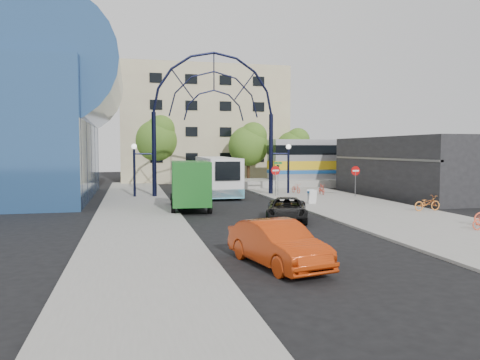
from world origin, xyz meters
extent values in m
plane|color=black|center=(0.00, 0.00, 0.00)|extent=(120.00, 120.00, 0.00)
cube|color=gray|center=(8.00, 4.00, 0.06)|extent=(8.00, 56.00, 0.12)
cube|color=gray|center=(-6.50, 6.00, 0.06)|extent=(5.00, 50.00, 0.12)
cylinder|color=black|center=(-5.00, 14.00, 3.50)|extent=(0.36, 0.36, 7.00)
cylinder|color=black|center=(5.00, 14.00, 3.50)|extent=(0.36, 0.36, 7.00)
cylinder|color=black|center=(-6.60, 14.00, 2.00)|extent=(0.20, 0.20, 4.00)
cylinder|color=black|center=(6.60, 14.00, 2.00)|extent=(0.20, 0.20, 4.00)
sphere|color=white|center=(-6.60, 14.00, 4.20)|extent=(0.44, 0.44, 0.44)
sphere|color=white|center=(6.60, 14.00, 4.20)|extent=(0.44, 0.44, 0.44)
cylinder|color=slate|center=(4.80, 12.00, 1.22)|extent=(0.06, 0.06, 2.20)
cylinder|color=red|center=(4.80, 12.00, 2.22)|extent=(0.80, 0.04, 0.80)
cube|color=white|center=(4.80, 11.97, 2.22)|extent=(0.55, 0.02, 0.12)
cylinder|color=slate|center=(11.00, 10.00, 1.22)|extent=(0.06, 0.06, 2.20)
cylinder|color=red|center=(11.00, 10.00, 2.22)|extent=(0.76, 0.04, 0.76)
cube|color=white|center=(11.00, 9.97, 2.22)|extent=(0.55, 0.02, 0.12)
cylinder|color=slate|center=(5.20, 12.60, 1.52)|extent=(0.05, 0.05, 2.80)
cube|color=#146626|center=(5.20, 12.60, 2.82)|extent=(0.70, 0.03, 0.18)
cube|color=#146626|center=(5.20, 12.60, 2.57)|extent=(0.03, 0.70, 0.18)
cube|color=white|center=(5.60, 5.80, 0.62)|extent=(0.55, 0.26, 0.99)
cube|color=white|center=(5.60, 6.15, 0.62)|extent=(0.55, 0.26, 0.99)
cube|color=#1E59A5|center=(5.60, 5.98, 0.95)|extent=(0.55, 0.42, 0.14)
cylinder|color=#2A4E80|center=(-12.00, 15.00, 10.00)|extent=(9.00, 16.00, 9.00)
cube|color=black|center=(16.00, 10.00, 2.50)|extent=(6.00, 16.00, 5.00)
cube|color=tan|center=(2.00, 35.00, 7.00)|extent=(20.00, 12.00, 14.00)
cube|color=gray|center=(20.00, 22.00, 0.40)|extent=(32.00, 5.00, 0.80)
cube|color=#B7B7BC|center=(20.00, 22.00, 2.90)|extent=(25.00, 3.00, 4.20)
cube|color=gold|center=(20.00, 22.00, 2.30)|extent=(25.10, 3.05, 0.90)
cube|color=black|center=(20.00, 22.00, 3.90)|extent=(25.05, 3.05, 1.00)
cube|color=#1E59A5|center=(20.00, 22.00, 1.60)|extent=(25.10, 3.05, 0.35)
cylinder|color=#382314|center=(6.00, 26.00, 1.26)|extent=(0.36, 0.36, 2.52)
sphere|color=#335E18|center=(6.00, 26.00, 4.34)|extent=(4.48, 4.48, 4.48)
sphere|color=#335E18|center=(6.50, 25.70, 5.46)|extent=(3.08, 3.08, 3.08)
cylinder|color=#382314|center=(-4.00, 30.00, 1.44)|extent=(0.36, 0.36, 2.88)
sphere|color=#335E18|center=(-4.00, 30.00, 4.96)|extent=(5.12, 5.12, 5.12)
sphere|color=#335E18|center=(-3.50, 29.70, 6.24)|extent=(3.52, 3.52, 3.52)
cylinder|color=#382314|center=(12.00, 28.00, 1.17)|extent=(0.36, 0.36, 2.34)
sphere|color=#335E18|center=(12.00, 28.00, 4.03)|extent=(4.16, 4.16, 4.16)
sphere|color=#335E18|center=(12.50, 27.70, 5.07)|extent=(2.86, 2.86, 2.86)
cube|color=white|center=(0.51, 15.62, 1.78)|extent=(3.04, 11.79, 2.95)
cube|color=#60B8D6|center=(0.51, 15.62, 0.56)|extent=(3.07, 11.79, 0.71)
cube|color=black|center=(0.51, 15.62, 2.39)|extent=(3.08, 11.56, 0.92)
cube|color=black|center=(0.28, 9.71, 2.34)|extent=(1.92, 0.22, 1.42)
cube|color=black|center=(0.73, 21.42, 1.63)|extent=(2.44, 0.28, 1.63)
cylinder|color=black|center=(-0.62, 19.29, 0.49)|extent=(0.32, 0.99, 0.98)
cylinder|color=black|center=(1.91, 19.20, 0.49)|extent=(0.32, 0.99, 0.98)
cylinder|color=black|center=(-0.92, 11.35, 0.49)|extent=(0.32, 0.99, 0.98)
cylinder|color=black|center=(1.61, 11.25, 0.49)|extent=(0.32, 0.99, 0.98)
cube|color=black|center=(-2.97, 7.60, 1.07)|extent=(2.40, 2.49, 2.14)
cube|color=black|center=(-2.89, 8.76, 1.51)|extent=(1.94, 0.24, 0.97)
cube|color=#17591B|center=(-3.18, 4.69, 1.85)|extent=(2.65, 4.63, 2.72)
cylinder|color=black|center=(-4.11, 7.39, 0.47)|extent=(0.32, 0.95, 0.93)
cylinder|color=black|center=(-1.88, 7.22, 0.47)|extent=(0.32, 0.95, 0.93)
cylinder|color=black|center=(-4.38, 3.61, 0.47)|extent=(0.32, 0.95, 0.93)
cylinder|color=black|center=(-2.15, 3.45, 0.47)|extent=(0.32, 0.95, 0.93)
imported|color=black|center=(1.48, -0.60, 0.65)|extent=(3.57, 5.14, 1.31)
imported|color=#B3320B|center=(-2.05, -9.94, 0.77)|extent=(2.63, 4.93, 1.54)
imported|color=#E54B2D|center=(7.33, 14.00, 0.54)|extent=(0.71, 1.63, 0.83)
imported|color=red|center=(9.01, 12.23, 0.56)|extent=(0.55, 1.51, 0.89)
imported|color=orange|center=(11.21, 0.75, 0.60)|extent=(1.87, 0.75, 0.96)
camera|label=1|loc=(-6.87, -24.96, 3.98)|focal=35.00mm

